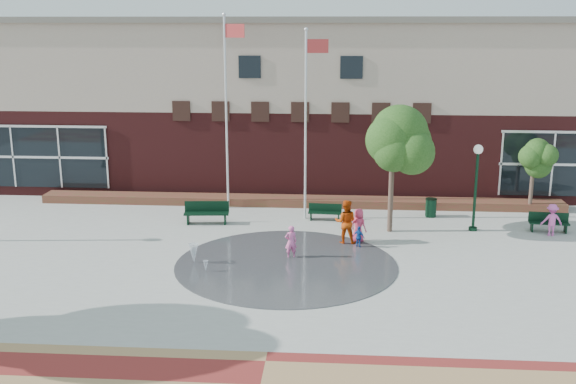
# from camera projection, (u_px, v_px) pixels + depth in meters

# --- Properties ---
(ground) EXTENTS (120.00, 120.00, 0.00)m
(ground) POSITION_uv_depth(u_px,v_px,m) (279.00, 296.00, 22.56)
(ground) COLOR #666056
(ground) RESTS_ON ground
(plaza_concrete) EXTENTS (46.00, 18.00, 0.01)m
(plaza_concrete) POSITION_uv_depth(u_px,v_px,m) (288.00, 256.00, 26.43)
(plaza_concrete) COLOR #A8A8A0
(plaza_concrete) RESTS_ON ground
(splash_pad) EXTENTS (8.40, 8.40, 0.01)m
(splash_pad) POSITION_uv_depth(u_px,v_px,m) (286.00, 265.00, 25.46)
(splash_pad) COLOR #383A3D
(splash_pad) RESTS_ON ground
(library_building) EXTENTS (44.40, 10.40, 9.20)m
(library_building) POSITION_uv_depth(u_px,v_px,m) (305.00, 100.00, 38.34)
(library_building) COLOR #551C1D
(library_building) RESTS_ON ground
(flower_bed) EXTENTS (26.00, 1.20, 0.40)m
(flower_bed) POSITION_uv_depth(u_px,v_px,m) (299.00, 205.00, 33.78)
(flower_bed) COLOR maroon
(flower_bed) RESTS_ON ground
(flagpole_left) EXTENTS (1.07, 0.38, 9.37)m
(flagpole_left) POSITION_uv_depth(u_px,v_px,m) (227.00, 103.00, 32.04)
(flagpole_left) COLOR white
(flagpole_left) RESTS_ON ground
(flagpole_right) EXTENTS (1.08, 0.18, 8.71)m
(flagpole_right) POSITION_uv_depth(u_px,v_px,m) (307.00, 115.00, 30.30)
(flagpole_right) COLOR white
(flagpole_right) RESTS_ON ground
(lamp_right) EXTENTS (0.41, 0.41, 3.85)m
(lamp_right) POSITION_uv_depth(u_px,v_px,m) (476.00, 178.00, 29.09)
(lamp_right) COLOR black
(lamp_right) RESTS_ON ground
(bench_left) EXTENTS (2.06, 0.73, 1.02)m
(bench_left) POSITION_uv_depth(u_px,v_px,m) (207.00, 217.00, 30.60)
(bench_left) COLOR black
(bench_left) RESTS_ON ground
(bench_mid) EXTENTS (1.56, 0.53, 0.77)m
(bench_mid) POSITION_uv_depth(u_px,v_px,m) (325.00, 215.00, 31.14)
(bench_mid) COLOR black
(bench_mid) RESTS_ON ground
(bench_right) EXTENTS (1.72, 0.62, 0.85)m
(bench_right) POSITION_uv_depth(u_px,v_px,m) (549.00, 226.00, 29.40)
(bench_right) COLOR black
(bench_right) RESTS_ON ground
(trash_can) EXTENTS (0.55, 0.55, 0.90)m
(trash_can) POSITION_uv_depth(u_px,v_px,m) (431.00, 208.00, 31.67)
(trash_can) COLOR black
(trash_can) RESTS_ON ground
(tree_mid) EXTENTS (3.17, 3.17, 5.34)m
(tree_mid) POSITION_uv_depth(u_px,v_px,m) (393.00, 144.00, 28.59)
(tree_mid) COLOR #47342B
(tree_mid) RESTS_ON ground
(tree_small_right) EXTENTS (2.07, 2.07, 3.54)m
(tree_small_right) POSITION_uv_depth(u_px,v_px,m) (534.00, 160.00, 31.95)
(tree_small_right) COLOR #47342B
(tree_small_right) RESTS_ON ground
(water_jet_a) EXTENTS (0.39, 0.39, 0.76)m
(water_jet_a) POSITION_uv_depth(u_px,v_px,m) (194.00, 264.00, 25.60)
(water_jet_a) COLOR white
(water_jet_a) RESTS_ON ground
(water_jet_b) EXTENTS (0.19, 0.19, 0.42)m
(water_jet_b) POSITION_uv_depth(u_px,v_px,m) (206.00, 272.00, 24.71)
(water_jet_b) COLOR white
(water_jet_b) RESTS_ON ground
(child_splash) EXTENTS (0.55, 0.45, 1.31)m
(child_splash) POSITION_uv_depth(u_px,v_px,m) (291.00, 242.00, 26.08)
(child_splash) COLOR pink
(child_splash) RESTS_ON ground
(adult_red) EXTENTS (0.94, 0.76, 1.86)m
(adult_red) POSITION_uv_depth(u_px,v_px,m) (346.00, 222.00, 27.74)
(adult_red) COLOR #C43F0A
(adult_red) RESTS_ON ground
(adult_pink) EXTENTS (0.84, 0.78, 1.44)m
(adult_pink) POSITION_uv_depth(u_px,v_px,m) (358.00, 225.00, 27.98)
(adult_pink) COLOR #D43A5F
(adult_pink) RESTS_ON ground
(child_blue) EXTENTS (0.56, 0.46, 0.90)m
(child_blue) POSITION_uv_depth(u_px,v_px,m) (359.00, 237.00, 27.33)
(child_blue) COLOR #154AA0
(child_blue) RESTS_ON ground
(person_bench) EXTENTS (0.93, 0.56, 1.41)m
(person_bench) POSITION_uv_depth(u_px,v_px,m) (552.00, 220.00, 28.80)
(person_bench) COLOR #ED60C0
(person_bench) RESTS_ON ground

